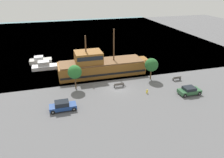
{
  "coord_description": "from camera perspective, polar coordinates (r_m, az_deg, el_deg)",
  "views": [
    {
      "loc": [
        -11.2,
        -34.7,
        18.34
      ],
      "look_at": [
        -0.66,
        2.0,
        1.2
      ],
      "focal_mm": 35.0,
      "sensor_mm": 36.0,
      "label": 1
    }
  ],
  "objects": [
    {
      "name": "moored_boat_dockside",
      "position": [
        56.47,
        -18.21,
        4.66
      ],
      "size": [
        5.22,
        2.46,
        1.65
      ],
      "color": "#B7B2A8",
      "rests_on": "water_surface"
    },
    {
      "name": "parked_car_curb_front",
      "position": [
        40.91,
        19.54,
        -2.86
      ],
      "size": [
        3.87,
        2.0,
        1.4
      ],
      "color": "#2D5B38",
      "rests_on": "ground_plane"
    },
    {
      "name": "parked_car_curb_mid",
      "position": [
        34.83,
        -12.78,
        -6.85
      ],
      "size": [
        4.1,
        1.83,
        1.52
      ],
      "color": "navy",
      "rests_on": "ground_plane"
    },
    {
      "name": "ground_plane",
      "position": [
        40.81,
        1.67,
        -2.54
      ],
      "size": [
        160.0,
        160.0,
        0.0
      ],
      "primitive_type": "plane",
      "color": "#5B5B5E"
    },
    {
      "name": "tree_row_east",
      "position": [
        40.11,
        -9.71,
        1.8
      ],
      "size": [
        2.55,
        2.55,
        4.6
      ],
      "color": "brown",
      "rests_on": "ground_plane"
    },
    {
      "name": "pirate_ship",
      "position": [
        46.6,
        -3.14,
        3.47
      ],
      "size": [
        19.53,
        5.6,
        9.55
      ],
      "color": "brown",
      "rests_on": "water_surface"
    },
    {
      "name": "bench_promenade_east",
      "position": [
        41.24,
        1.8,
        -1.55
      ],
      "size": [
        1.91,
        0.45,
        0.85
      ],
      "color": "#4C4742",
      "rests_on": "ground_plane"
    },
    {
      "name": "moored_boat_outer",
      "position": [
        52.12,
        -16.97,
        3.27
      ],
      "size": [
        6.24,
        2.39,
        1.84
      ],
      "color": "silver",
      "rests_on": "water_surface"
    },
    {
      "name": "fire_hydrant",
      "position": [
        39.45,
        9.14,
        -3.19
      ],
      "size": [
        0.42,
        0.25,
        0.76
      ],
      "color": "yellow",
      "rests_on": "ground_plane"
    },
    {
      "name": "tree_row_mideast",
      "position": [
        44.23,
        10.26,
        3.64
      ],
      "size": [
        2.67,
        2.67,
        4.46
      ],
      "color": "brown",
      "rests_on": "ground_plane"
    },
    {
      "name": "bench_promenade_west",
      "position": [
        45.92,
        16.59,
        0.16
      ],
      "size": [
        1.7,
        0.45,
        0.85
      ],
      "color": "#4C4742",
      "rests_on": "ground_plane"
    },
    {
      "name": "water_surface",
      "position": [
        81.58,
        -7.86,
        10.96
      ],
      "size": [
        80.0,
        80.0,
        0.0
      ],
      "primitive_type": "plane",
      "color": "slate",
      "rests_on": "ground"
    }
  ]
}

